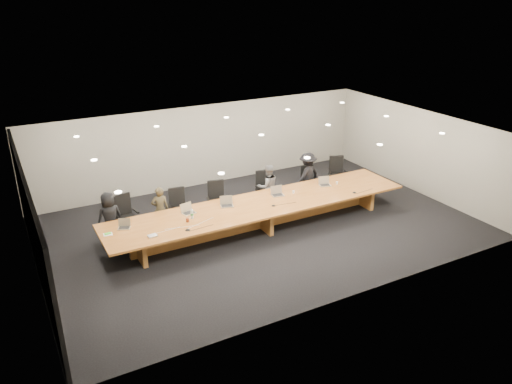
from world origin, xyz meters
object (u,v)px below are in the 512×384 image
(conference_table, at_px, (261,211))
(chair_left, at_px, (179,207))
(laptop_d, at_px, (278,191))
(person_d, at_px, (307,175))
(amber_mug, at_px, (188,220))
(chair_far_left, at_px, (127,216))
(chair_mid_left, at_px, (218,200))
(av_box, at_px, (152,236))
(mic_left, at_px, (188,230))
(paper_cup_near, at_px, (293,192))
(chair_right, at_px, (309,181))
(laptop_a, at_px, (124,224))
(person_a, at_px, (110,218))
(paper_cup_far, at_px, (337,183))
(mic_center, at_px, (274,205))
(chair_mid_right, at_px, (265,188))
(mic_right, at_px, (354,192))
(laptop_e, at_px, (325,181))
(person_c, at_px, (268,186))
(chair_far_right, at_px, (338,173))
(laptop_c, at_px, (227,202))
(person_b, at_px, (160,209))
(water_bottle, at_px, (192,214))
(laptop_b, at_px, (189,209))

(conference_table, xyz_separation_m, chair_left, (-2.00, 1.27, 0.04))
(conference_table, relative_size, laptop_d, 25.36)
(person_d, height_order, amber_mug, person_d)
(chair_far_left, distance_m, chair_mid_left, 2.69)
(av_box, height_order, mic_left, same)
(paper_cup_near, bearing_deg, chair_right, 40.17)
(laptop_a, xyz_separation_m, laptop_d, (4.56, -0.02, 0.02))
(person_a, bearing_deg, laptop_a, 91.15)
(paper_cup_far, bearing_deg, mic_center, -169.12)
(chair_mid_left, bearing_deg, chair_right, 14.24)
(chair_left, relative_size, chair_mid_right, 0.99)
(person_a, xyz_separation_m, laptop_d, (4.71, -0.90, 0.17))
(laptop_d, xyz_separation_m, av_box, (-4.06, -0.76, -0.12))
(chair_far_left, xyz_separation_m, mic_right, (6.36, -1.95, 0.16))
(chair_far_left, bearing_deg, laptop_d, -23.44)
(person_d, distance_m, laptop_e, 0.97)
(person_c, bearing_deg, person_d, -170.02)
(chair_far_right, distance_m, mic_center, 3.86)
(chair_left, bearing_deg, chair_mid_left, 1.08)
(laptop_c, height_order, laptop_e, laptop_c)
(person_b, distance_m, person_d, 5.00)
(chair_mid_right, distance_m, person_c, 0.24)
(conference_table, relative_size, person_d, 5.85)
(av_box, distance_m, mic_right, 6.19)
(chair_far_right, relative_size, laptop_e, 3.37)
(chair_far_right, bearing_deg, chair_left, -159.88)
(person_d, xyz_separation_m, water_bottle, (-4.50, -1.22, 0.11))
(laptop_b, bearing_deg, mic_left, -125.98)
(chair_far_left, distance_m, laptop_d, 4.37)
(chair_far_right, relative_size, laptop_a, 3.82)
(chair_mid_right, height_order, water_bottle, chair_mid_right)
(chair_right, bearing_deg, mic_right, -68.13)
(laptop_d, xyz_separation_m, amber_mug, (-2.99, -0.40, -0.09))
(person_c, xyz_separation_m, water_bottle, (-2.97, -1.13, 0.17))
(chair_left, distance_m, person_b, 0.61)
(laptop_d, bearing_deg, chair_right, 38.89)
(chair_far_right, bearing_deg, laptop_e, -121.50)
(chair_far_right, bearing_deg, conference_table, -140.82)
(chair_far_left, bearing_deg, person_d, -10.49)
(person_a, xyz_separation_m, paper_cup_far, (6.81, -0.99, 0.07))
(person_c, bearing_deg, person_b, 6.39)
(av_box, bearing_deg, mic_left, -11.24)
(laptop_b, bearing_deg, av_box, -159.71)
(mic_center, bearing_deg, mic_left, -174.19)
(person_b, bearing_deg, laptop_c, 164.54)
(person_b, bearing_deg, chair_left, -158.23)
(laptop_a, bearing_deg, chair_right, 33.07)
(chair_mid_right, xyz_separation_m, mic_left, (-3.34, -1.91, 0.20))
(laptop_a, bearing_deg, laptop_d, 23.76)
(laptop_d, height_order, amber_mug, laptop_d)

